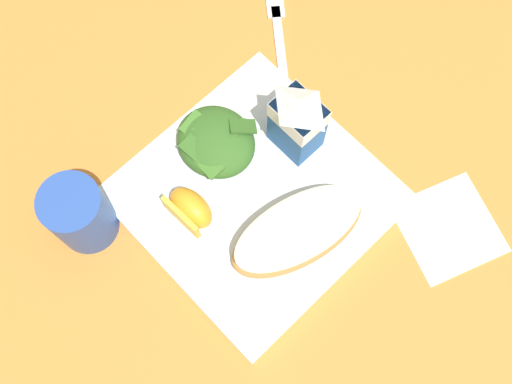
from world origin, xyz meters
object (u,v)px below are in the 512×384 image
object	(u,v)px
white_plate	(256,197)
cheesy_pizza_bread	(300,229)
orange_wedge_front	(190,209)
drinking_blue_cup	(80,214)
green_salad_pile	(216,142)
paper_napkin	(449,228)
metal_fork	(280,44)
milk_carton	(298,120)

from	to	relation	value
white_plate	cheesy_pizza_bread	size ratio (longest dim) A/B	1.52
orange_wedge_front	drinking_blue_cup	world-z (taller)	drinking_blue_cup
green_salad_pile	orange_wedge_front	bearing A→B (deg)	-62.48
green_salad_pile	paper_napkin	distance (m)	0.30
metal_fork	cheesy_pizza_bread	bearing A→B (deg)	-39.67
metal_fork	drinking_blue_cup	distance (m)	0.35
white_plate	paper_napkin	world-z (taller)	white_plate
green_salad_pile	milk_carton	xyz separation A→B (m)	(0.06, 0.08, 0.04)
green_salad_pile	paper_napkin	bearing A→B (deg)	26.99
white_plate	milk_carton	xyz separation A→B (m)	(-0.02, 0.08, 0.07)
white_plate	milk_carton	world-z (taller)	milk_carton
green_salad_pile	drinking_blue_cup	bearing A→B (deg)	-101.85
milk_carton	orange_wedge_front	distance (m)	0.16
white_plate	drinking_blue_cup	bearing A→B (deg)	-124.04
white_plate	drinking_blue_cup	xyz separation A→B (m)	(-0.11, -0.17, 0.04)
green_salad_pile	white_plate	bearing A→B (deg)	-5.31
cheesy_pizza_bread	metal_fork	distance (m)	0.27
metal_fork	white_plate	bearing A→B (deg)	-52.07
cheesy_pizza_bread	paper_napkin	size ratio (longest dim) A/B	1.67
cheesy_pizza_bread	drinking_blue_cup	size ratio (longest dim) A/B	1.88
paper_napkin	metal_fork	distance (m)	0.33
white_plate	green_salad_pile	world-z (taller)	green_salad_pile
milk_carton	metal_fork	bearing A→B (deg)	142.68
cheesy_pizza_bread	milk_carton	bearing A→B (deg)	137.41
cheesy_pizza_bread	milk_carton	xyz separation A→B (m)	(-0.09, 0.08, 0.04)
orange_wedge_front	drinking_blue_cup	xyz separation A→B (m)	(-0.08, -0.10, 0.01)
green_salad_pile	orange_wedge_front	distance (m)	0.09
cheesy_pizza_bread	drinking_blue_cup	world-z (taller)	drinking_blue_cup
cheesy_pizza_bread	paper_napkin	distance (m)	0.19
orange_wedge_front	metal_fork	distance (m)	0.27
cheesy_pizza_bread	drinking_blue_cup	distance (m)	0.25
green_salad_pile	milk_carton	bearing A→B (deg)	52.33
milk_carton	drinking_blue_cup	distance (m)	0.27
milk_carton	paper_napkin	world-z (taller)	milk_carton
white_plate	metal_fork	xyz separation A→B (m)	(-0.14, 0.17, -0.01)
green_salad_pile	metal_fork	distance (m)	0.18
milk_carton	cheesy_pizza_bread	bearing A→B (deg)	-42.59
milk_carton	green_salad_pile	bearing A→B (deg)	-127.67
milk_carton	orange_wedge_front	world-z (taller)	milk_carton
green_salad_pile	drinking_blue_cup	size ratio (longest dim) A/B	1.02
milk_carton	metal_fork	distance (m)	0.16
cheesy_pizza_bread	white_plate	bearing A→B (deg)	-177.09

